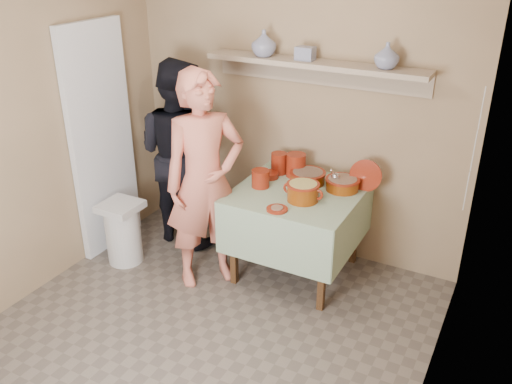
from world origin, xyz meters
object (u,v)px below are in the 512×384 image
Objects in this scene: person_cook at (205,182)px; trash_bin at (123,232)px; person_helper at (180,152)px; serving_table at (298,204)px; cazuela_rice at (303,190)px.

person_cook is 0.99m from trash_bin.
person_cook is 3.14× the size of trash_bin.
person_helper is 3.01× the size of trash_bin.
trash_bin is (-0.20, -0.62, -0.56)m from person_helper.
serving_table is at bearing -16.02° from person_cook.
serving_table is at bearing 21.00° from trash_bin.
cazuela_rice reaches higher than trash_bin.
person_cook reaches higher than cazuela_rice.
cazuela_rice is at bearing 173.30° from person_helper.
person_cook is 1.04× the size of person_helper.
cazuela_rice reaches higher than serving_table.
person_cook is at bearing 143.04° from person_helper.
person_helper is at bearing 170.19° from cazuela_rice.
cazuela_rice is (0.10, -0.14, 0.20)m from serving_table.
trash_bin is at bearing -159.00° from serving_table.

